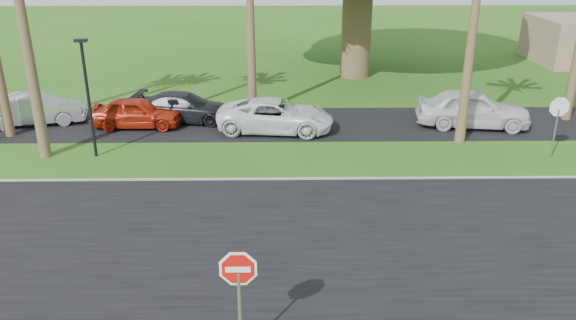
# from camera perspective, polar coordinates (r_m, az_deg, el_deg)

# --- Properties ---
(ground) EXTENTS (120.00, 120.00, 0.00)m
(ground) POSITION_cam_1_polar(r_m,az_deg,el_deg) (14.93, -5.98, -11.47)
(ground) COLOR #255515
(ground) RESTS_ON ground
(road) EXTENTS (120.00, 8.00, 0.02)m
(road) POSITION_cam_1_polar(r_m,az_deg,el_deg) (16.63, -5.41, -7.66)
(road) COLOR black
(road) RESTS_ON ground
(parking_strip) EXTENTS (120.00, 5.00, 0.02)m
(parking_strip) POSITION_cam_1_polar(r_m,az_deg,el_deg) (26.26, -3.74, 3.70)
(parking_strip) COLOR black
(parking_strip) RESTS_ON ground
(curb) EXTENTS (120.00, 0.12, 0.06)m
(curb) POSITION_cam_1_polar(r_m,az_deg,el_deg) (20.23, -4.58, -1.95)
(curb) COLOR gray
(curb) RESTS_ON ground
(stop_sign_near) EXTENTS (1.05, 0.07, 2.62)m
(stop_sign_near) POSITION_cam_1_polar(r_m,az_deg,el_deg) (11.42, -5.04, -12.32)
(stop_sign_near) COLOR gray
(stop_sign_near) RESTS_ON ground
(stop_sign_far) EXTENTS (1.05, 0.07, 2.62)m
(stop_sign_far) POSITION_cam_1_polar(r_m,az_deg,el_deg) (23.91, 25.74, 4.13)
(stop_sign_far) COLOR gray
(stop_sign_far) RESTS_ON ground
(streetlight_right) EXTENTS (0.45, 0.25, 4.64)m
(streetlight_right) POSITION_cam_1_polar(r_m,az_deg,el_deg) (22.85, -19.69, 6.59)
(streetlight_right) COLOR black
(streetlight_right) RESTS_ON ground
(car_silver) EXTENTS (4.59, 2.53, 1.44)m
(car_silver) POSITION_cam_1_polar(r_m,az_deg,el_deg) (28.43, -24.26, 4.70)
(car_silver) COLOR #A2A5A9
(car_silver) RESTS_ON ground
(car_red) EXTENTS (4.09, 1.71, 1.38)m
(car_red) POSITION_cam_1_polar(r_m,az_deg,el_deg) (26.45, -15.13, 4.66)
(car_red) COLOR #A8210E
(car_red) RESTS_ON ground
(car_dark) EXTENTS (4.82, 2.46, 1.34)m
(car_dark) POSITION_cam_1_polar(r_m,az_deg,el_deg) (26.85, -10.50, 5.26)
(car_dark) COLOR black
(car_dark) RESTS_ON ground
(car_minivan) EXTENTS (5.36, 2.90, 1.43)m
(car_minivan) POSITION_cam_1_polar(r_m,az_deg,el_deg) (25.00, -1.27, 4.49)
(car_minivan) COLOR white
(car_minivan) RESTS_ON ground
(car_pickup) EXTENTS (5.23, 2.70, 1.70)m
(car_pickup) POSITION_cam_1_polar(r_m,az_deg,el_deg) (26.91, 18.27, 4.95)
(car_pickup) COLOR silver
(car_pickup) RESTS_ON ground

